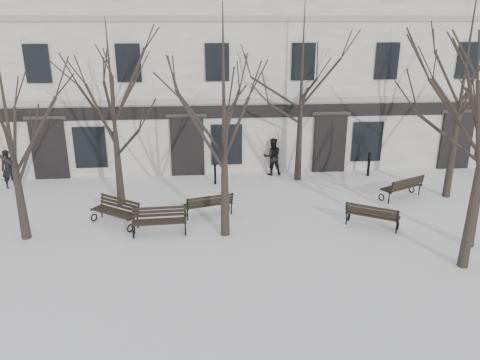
{
  "coord_description": "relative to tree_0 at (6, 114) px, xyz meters",
  "views": [
    {
      "loc": [
        -2.74,
        -14.05,
        7.34
      ],
      "look_at": [
        -1.35,
        3.0,
        1.38
      ],
      "focal_mm": 35.0,
      "sensor_mm": 36.0,
      "label": 1
    }
  ],
  "objects": [
    {
      "name": "pedestrian_a",
      "position": [
        -2.48,
        5.39,
        -4.4
      ],
      "size": [
        0.77,
        0.7,
        1.76
      ],
      "primitive_type": "imported",
      "rotation": [
        0.0,
        0.0,
        0.54
      ],
      "color": "black",
      "rests_on": "ground"
    },
    {
      "name": "bollard_a",
      "position": [
        6.8,
        5.07,
        -3.86
      ],
      "size": [
        0.13,
        0.13,
        1.01
      ],
      "color": "black",
      "rests_on": "ground"
    },
    {
      "name": "tree_5",
      "position": [
        10.75,
        5.44,
        0.67
      ],
      "size": [
        5.68,
        5.68,
        8.11
      ],
      "color": "black",
      "rests_on": "ground"
    },
    {
      "name": "bench_0",
      "position": [
        4.66,
        -0.02,
        -3.88
      ],
      "size": [
        1.95,
        0.79,
        0.96
      ],
      "rotation": [
        0.0,
        0.0,
        0.05
      ],
      "color": "black",
      "rests_on": "ground"
    },
    {
      "name": "bench_4",
      "position": [
        14.7,
        2.6,
        -3.86
      ],
      "size": [
        2.07,
        1.51,
        1.0
      ],
      "rotation": [
        0.0,
        0.0,
        3.6
      ],
      "color": "black",
      "rests_on": "ground"
    },
    {
      "name": "tree_0",
      "position": [
        0.0,
        0.0,
        0.0
      ],
      "size": [
        4.93,
        4.93,
        7.04
      ],
      "color": "black",
      "rests_on": "ground"
    },
    {
      "name": "tree_4",
      "position": [
        2.83,
        2.96,
        0.21
      ],
      "size": [
        5.16,
        5.16,
        7.37
      ],
      "color": "black",
      "rests_on": "ground"
    },
    {
      "name": "building",
      "position": [
        9.03,
        11.58,
        1.12
      ],
      "size": [
        40.4,
        10.2,
        11.4
      ],
      "color": "silver",
      "rests_on": "ground"
    },
    {
      "name": "tree_6",
      "position": [
        16.73,
        2.7,
        1.08
      ],
      "size": [
        6.14,
        6.14,
        8.77
      ],
      "color": "black",
      "rests_on": "ground"
    },
    {
      "name": "tree_1",
      "position": [
        6.99,
        -0.28,
        0.49
      ],
      "size": [
        5.47,
        5.47,
        7.82
      ],
      "color": "black",
      "rests_on": "ground"
    },
    {
      "name": "pedestrian_b",
      "position": [
        9.64,
        6.28,
        -4.4
      ],
      "size": [
        0.94,
        0.75,
        1.84
      ],
      "primitive_type": "imported",
      "rotation": [
        0.0,
        0.0,
        3.2
      ],
      "color": "black",
      "rests_on": "ground"
    },
    {
      "name": "bench_3",
      "position": [
        2.98,
        0.94,
        -3.86
      ],
      "size": [
        1.97,
        1.69,
        0.99
      ],
      "rotation": [
        0.0,
        0.0,
        -0.62
      ],
      "color": "black",
      "rests_on": "ground"
    },
    {
      "name": "bollard_b",
      "position": [
        14.29,
        5.69,
        -3.76
      ],
      "size": [
        0.15,
        0.15,
        1.19
      ],
      "color": "black",
      "rests_on": "ground"
    },
    {
      "name": "bench_2",
      "position": [
        12.39,
        -0.16,
        -3.88
      ],
      "size": [
        1.96,
        1.55,
        0.96
      ],
      "rotation": [
        0.0,
        0.0,
        2.6
      ],
      "color": "black",
      "rests_on": "ground"
    },
    {
      "name": "ground",
      "position": [
        9.03,
        -1.38,
        -4.4
      ],
      "size": [
        100.0,
        100.0,
        0.0
      ],
      "primitive_type": "plane",
      "color": "silver",
      "rests_on": "ground"
    },
    {
      "name": "bench_1",
      "position": [
        6.44,
        1.41,
        -3.89
      ],
      "size": [
        1.96,
        1.15,
        0.94
      ],
      "rotation": [
        0.0,
        0.0,
        3.41
      ],
      "color": "black",
      "rests_on": "ground"
    }
  ]
}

